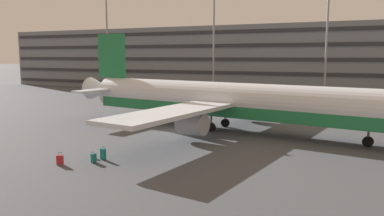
{
  "coord_description": "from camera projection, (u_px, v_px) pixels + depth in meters",
  "views": [
    {
      "loc": [
        16.62,
        -34.96,
        7.72
      ],
      "look_at": [
        2.51,
        -3.48,
        3.0
      ],
      "focal_mm": 35.64,
      "sensor_mm": 36.0,
      "label": 1
    }
  ],
  "objects": [
    {
      "name": "suitcase_large",
      "position": [
        94.0,
        158.0,
        27.75
      ],
      "size": [
        0.26,
        0.39,
        0.78
      ],
      "color": "#147266",
      "rests_on": "ground_plane"
    },
    {
      "name": "light_mast_far_left",
      "position": [
        107.0,
        25.0,
        83.46
      ],
      "size": [
        1.8,
        0.5,
        25.61
      ],
      "color": "gray",
      "rests_on": "ground_plane"
    },
    {
      "name": "light_mast_left",
      "position": [
        214.0,
        24.0,
        73.38
      ],
      "size": [
        1.8,
        0.5,
        24.19
      ],
      "color": "gray",
      "rests_on": "ground_plane"
    },
    {
      "name": "suitcase_orange",
      "position": [
        103.0,
        154.0,
        28.5
      ],
      "size": [
        0.48,
        0.32,
        1.0
      ],
      "color": "#147266",
      "rests_on": "ground_plane"
    },
    {
      "name": "light_mast_center_left",
      "position": [
        328.0,
        21.0,
        64.98
      ],
      "size": [
        1.8,
        0.5,
        23.92
      ],
      "color": "gray",
      "rests_on": "ground_plane"
    },
    {
      "name": "ground_plane",
      "position": [
        184.0,
        131.0,
        39.39
      ],
      "size": [
        600.0,
        600.0,
        0.0
      ],
      "primitive_type": "plane",
      "color": "#424449"
    },
    {
      "name": "backpack_silver",
      "position": [
        94.0,
        156.0,
        28.89
      ],
      "size": [
        0.36,
        0.3,
        0.47
      ],
      "color": "black",
      "rests_on": "ground_plane"
    },
    {
      "name": "suitcase_teal",
      "position": [
        60.0,
        160.0,
        27.13
      ],
      "size": [
        0.51,
        0.38,
        0.91
      ],
      "color": "#B21E23",
      "rests_on": "ground_plane"
    },
    {
      "name": "terminal_structure",
      "position": [
        281.0,
        59.0,
        83.5
      ],
      "size": [
        138.93,
        16.95,
        14.13
      ],
      "color": "slate",
      "rests_on": "ground_plane"
    },
    {
      "name": "airliner",
      "position": [
        227.0,
        101.0,
        39.55
      ],
      "size": [
        40.64,
        33.11,
        10.43
      ],
      "color": "silver",
      "rests_on": "ground_plane"
    }
  ]
}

